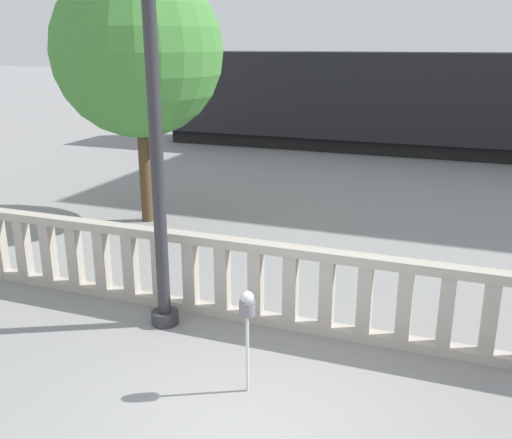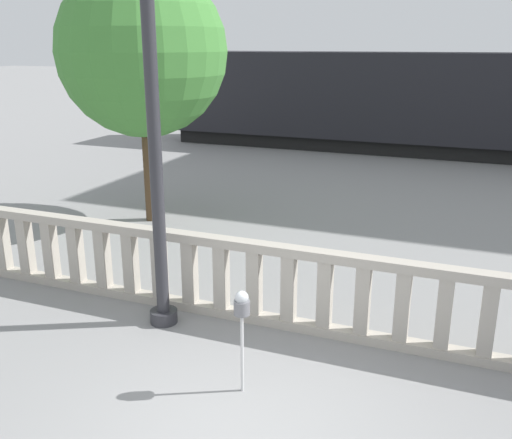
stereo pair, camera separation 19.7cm
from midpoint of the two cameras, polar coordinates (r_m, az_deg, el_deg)
ground_plane at (r=6.71m, az=-2.15°, el=-20.96°), size 160.00×160.00×0.00m
balustrade at (r=8.50m, az=4.61°, el=-7.06°), size 12.25×0.24×1.31m
lamppost at (r=8.19m, az=-10.66°, el=7.54°), size 0.42×0.42×5.35m
parking_meter at (r=6.87m, az=-1.72°, el=-9.07°), size 0.19×0.19×1.35m
train_far at (r=27.50m, az=23.36°, el=10.88°), size 21.42×3.15×3.87m
tree_left at (r=13.53m, az=-12.15°, el=16.08°), size 3.84×3.84×5.88m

